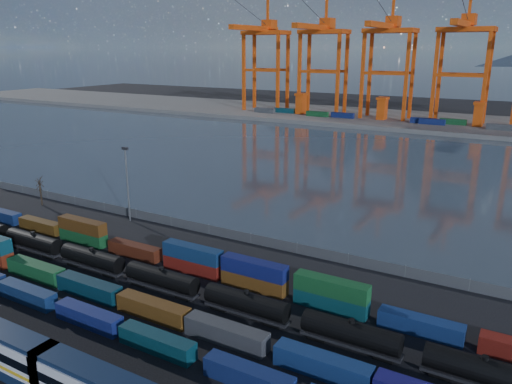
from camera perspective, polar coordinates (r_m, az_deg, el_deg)
The scene contains 13 objects.
ground at distance 78.00m, azimuth -11.39°, elevation -12.47°, with size 700.00×700.00×0.00m, color black.
harbor_water at distance 166.43m, azimuth 13.07°, elevation 2.93°, with size 700.00×700.00×0.00m, color #323E49.
far_quay at distance 267.00m, azimuth 19.93°, elevation 7.49°, with size 700.00×70.00×2.00m, color #514F4C.
container_row_south at distance 78.97m, azimuth -21.77°, elevation -11.70°, with size 139.58×2.25×4.80m.
container_row_mid at distance 86.15m, azimuth -20.96°, elevation -9.16°, with size 140.81×2.42×5.15m.
container_row_north at distance 86.23m, azimuth -7.15°, elevation -7.99°, with size 141.04×2.28×4.85m.
tanker_string at distance 76.36m, azimuth -6.18°, elevation -11.15°, with size 121.79×2.85×4.09m.
waterfront_fence at distance 98.07m, azimuth -0.59°, elevation -5.34°, with size 160.12×0.12×2.20m.
bare_tree at distance 131.42m, azimuth -23.41°, elevation 0.10°, with size 1.89×1.85×7.27m.
yard_light_mast at distance 111.70m, azimuth -14.50°, elevation 1.31°, with size 1.60×0.40×16.60m.
gantry_cranes at distance 259.42m, azimuth 18.80°, elevation 15.99°, with size 199.94×47.89×64.85m.
quay_containers at distance 254.78m, azimuth 16.92°, elevation 7.91°, with size 172.58×10.99×2.60m.
straddle_carriers at distance 256.86m, azimuth 19.10°, elevation 8.80°, with size 140.00×7.00×11.10m.
Camera 1 is at (46.60, -50.43, 37.01)m, focal length 35.00 mm.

